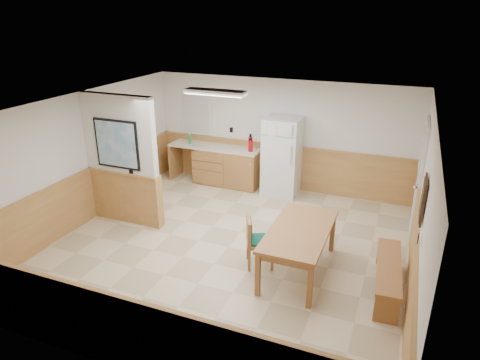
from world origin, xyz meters
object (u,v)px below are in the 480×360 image
at_px(dining_table, 299,234).
at_px(dining_chair, 255,238).
at_px(fire_extinguisher, 250,144).
at_px(soap_bottle, 190,139).
at_px(dining_bench, 388,271).
at_px(refrigerator, 282,157).

height_order(dining_table, dining_chair, dining_chair).
distance_m(dining_table, dining_chair, 0.72).
height_order(fire_extinguisher, soap_bottle, fire_extinguisher).
height_order(dining_table, dining_bench, dining_table).
relative_size(refrigerator, dining_table, 0.99).
bearing_deg(soap_bottle, dining_chair, -47.48).
height_order(refrigerator, soap_bottle, refrigerator).
height_order(dining_bench, fire_extinguisher, fire_extinguisher).
distance_m(dining_chair, soap_bottle, 4.12).
bearing_deg(refrigerator, soap_bottle, 179.12).
height_order(dining_chair, fire_extinguisher, fire_extinguisher).
bearing_deg(soap_bottle, fire_extinguisher, -0.53).
xyz_separation_m(dining_table, dining_chair, (-0.70, -0.09, -0.16)).
xyz_separation_m(dining_chair, soap_bottle, (-2.76, 3.01, 0.51)).
bearing_deg(dining_chair, fire_extinguisher, 87.14).
distance_m(refrigerator, fire_extinguisher, 0.78).
bearing_deg(dining_chair, refrigerator, 73.93).
xyz_separation_m(refrigerator, fire_extinguisher, (-0.75, 0.01, 0.21)).
xyz_separation_m(dining_bench, fire_extinguisher, (-3.26, 2.92, 0.74)).
xyz_separation_m(dining_bench, soap_bottle, (-4.81, 2.93, 0.67)).
bearing_deg(refrigerator, dining_chair, -81.48).
bearing_deg(dining_bench, refrigerator, 127.31).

